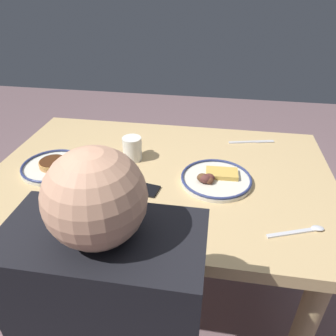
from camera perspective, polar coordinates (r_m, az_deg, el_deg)
name	(u,v)px	position (r m, az deg, el deg)	size (l,w,h in m)	color
ground_plane	(162,287)	(1.82, -1.03, -20.46)	(6.00, 6.00, 0.00)	#755B5F
dining_table	(161,192)	(1.37, -1.28, -4.35)	(1.39, 0.92, 0.73)	tan
plate_near_main	(216,179)	(1.26, 8.51, -1.89)	(0.28, 0.28, 0.05)	silver
plate_center_pancakes	(53,166)	(1.41, -19.75, 0.37)	(0.26, 0.26, 0.04)	silver
coffee_mug	(133,148)	(1.39, -6.32, 3.57)	(0.08, 0.11, 0.10)	white
cell_phone	(140,188)	(1.22, -5.05, -3.63)	(0.14, 0.07, 0.01)	black
fork_near	(83,196)	(1.21, -14.86, -4.84)	(0.19, 0.05, 0.01)	silver
butter_knife	(251,142)	(1.59, 14.66, 4.54)	(0.22, 0.07, 0.01)	silver
tea_spoon	(304,231)	(1.12, 23.03, -10.24)	(0.19, 0.08, 0.01)	silver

